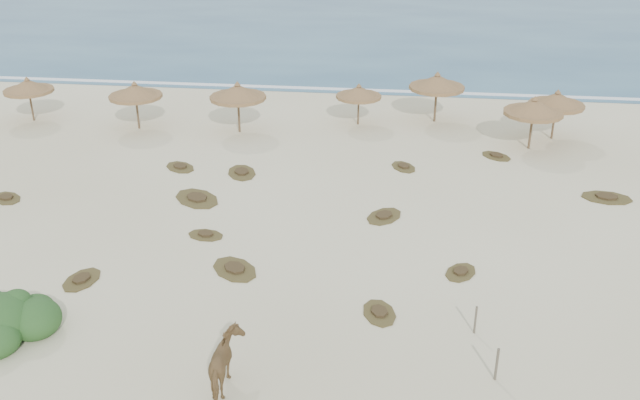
# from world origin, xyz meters

# --- Properties ---
(ground) EXTENTS (160.00, 160.00, 0.00)m
(ground) POSITION_xyz_m (0.00, 0.00, 0.00)
(ground) COLOR beige
(ground) RESTS_ON ground
(foam_line) EXTENTS (70.00, 0.60, 0.01)m
(foam_line) POSITION_xyz_m (0.00, 26.00, 0.00)
(foam_line) COLOR white
(foam_line) RESTS_ON ground
(palapa_0) EXTENTS (3.43, 3.43, 2.79)m
(palapa_0) POSITION_xyz_m (-18.71, 17.06, 2.17)
(palapa_0) COLOR brown
(palapa_0) RESTS_ON ground
(palapa_1) EXTENTS (4.07, 4.07, 2.94)m
(palapa_1) POSITION_xyz_m (-11.70, 16.42, 2.28)
(palapa_1) COLOR brown
(palapa_1) RESTS_ON ground
(palapa_2) EXTENTS (4.32, 4.32, 3.09)m
(palapa_2) POSITION_xyz_m (-5.55, 16.55, 2.40)
(palapa_2) COLOR brown
(palapa_2) RESTS_ON ground
(palapa_3) EXTENTS (3.03, 3.03, 2.58)m
(palapa_3) POSITION_xyz_m (1.35, 18.75, 2.00)
(palapa_3) COLOR brown
(palapa_3) RESTS_ON ground
(palapa_4) EXTENTS (4.13, 4.13, 3.16)m
(palapa_4) POSITION_xyz_m (6.01, 19.86, 2.45)
(palapa_4) COLOR brown
(palapa_4) RESTS_ON ground
(palapa_5) EXTENTS (4.14, 4.14, 3.05)m
(palapa_5) POSITION_xyz_m (11.13, 15.80, 2.37)
(palapa_5) COLOR brown
(palapa_5) RESTS_ON ground
(palapa_6) EXTENTS (3.23, 3.23, 2.95)m
(palapa_6) POSITION_xyz_m (12.68, 17.59, 2.29)
(palapa_6) COLOR brown
(palapa_6) RESTS_ON ground
(horse) EXTENTS (1.11, 2.13, 1.74)m
(horse) POSITION_xyz_m (-0.86, -5.91, 0.87)
(horse) COLOR olive
(horse) RESTS_ON ground
(fence_post_near) EXTENTS (0.11, 0.11, 1.16)m
(fence_post_near) POSITION_xyz_m (7.26, -4.58, 0.58)
(fence_post_near) COLOR brown
(fence_post_near) RESTS_ON ground
(fence_post_far) EXTENTS (0.09, 0.09, 1.06)m
(fence_post_far) POSITION_xyz_m (6.80, -2.20, 0.53)
(fence_post_far) COLOR brown
(fence_post_far) RESTS_ON ground
(bush) EXTENTS (3.80, 3.35, 1.70)m
(bush) POSITION_xyz_m (-9.02, -4.18, 0.56)
(bush) COLOR #335926
(bush) RESTS_ON ground
(scrub_1) EXTENTS (3.12, 3.06, 0.16)m
(scrub_1) POSITION_xyz_m (-5.49, 7.06, 0.05)
(scrub_1) COLOR brown
(scrub_1) RESTS_ON ground
(scrub_2) EXTENTS (1.76, 1.33, 0.16)m
(scrub_2) POSITION_xyz_m (-4.11, 3.52, 0.05)
(scrub_2) COLOR brown
(scrub_2) RESTS_ON ground
(scrub_3) EXTENTS (2.17, 2.41, 0.16)m
(scrub_3) POSITION_xyz_m (3.42, 6.24, 0.05)
(scrub_3) COLOR brown
(scrub_3) RESTS_ON ground
(scrub_4) EXTENTS (1.70, 1.93, 0.16)m
(scrub_4) POSITION_xyz_m (6.57, 1.70, 0.05)
(scrub_4) COLOR brown
(scrub_4) RESTS_ON ground
(scrub_5) EXTENTS (2.52, 1.79, 0.16)m
(scrub_5) POSITION_xyz_m (13.88, 9.49, 0.05)
(scrub_5) COLOR brown
(scrub_5) RESTS_ON ground
(scrub_6) EXTENTS (2.23, 2.16, 0.16)m
(scrub_6) POSITION_xyz_m (-7.42, 10.72, 0.05)
(scrub_6) COLOR brown
(scrub_6) RESTS_ON ground
(scrub_7) EXTENTS (1.78, 2.01, 0.16)m
(scrub_7) POSITION_xyz_m (4.22, 12.15, 0.05)
(scrub_7) COLOR brown
(scrub_7) RESTS_ON ground
(scrub_8) EXTENTS (2.10, 1.98, 0.16)m
(scrub_8) POSITION_xyz_m (-14.51, 6.01, 0.05)
(scrub_8) COLOR brown
(scrub_8) RESTS_ON ground
(scrub_9) EXTENTS (2.62, 2.63, 0.16)m
(scrub_9) POSITION_xyz_m (-2.22, 0.88, 0.05)
(scrub_9) COLOR brown
(scrub_9) RESTS_ON ground
(scrub_10) EXTENTS (2.06, 2.03, 0.16)m
(scrub_10) POSITION_xyz_m (9.20, 14.29, 0.05)
(scrub_10) COLOR brown
(scrub_10) RESTS_ON ground
(scrub_11) EXTENTS (1.53, 2.04, 0.16)m
(scrub_11) POSITION_xyz_m (-7.86, -0.58, 0.05)
(scrub_11) COLOR brown
(scrub_11) RESTS_ON ground
(scrub_12) EXTENTS (1.59, 2.01, 0.16)m
(scrub_12) POSITION_xyz_m (3.55, -1.45, 0.05)
(scrub_12) COLOR brown
(scrub_12) RESTS_ON ground
(scrub_13) EXTENTS (2.10, 2.53, 0.16)m
(scrub_13) POSITION_xyz_m (-4.06, 10.39, 0.05)
(scrub_13) COLOR brown
(scrub_13) RESTS_ON ground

